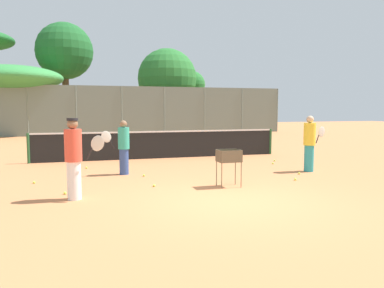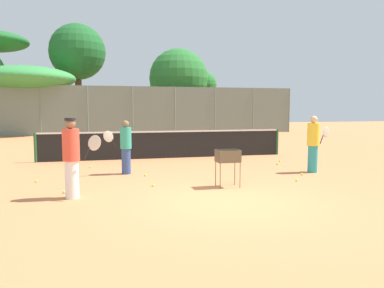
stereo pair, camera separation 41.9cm
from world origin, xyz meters
TOP-DOWN VIEW (x-y plane):
  - ground_plane at (0.00, 0.00)m, footprint 80.00×80.00m
  - tennis_net at (0.00, 7.04)m, footprint 9.59×0.10m
  - back_fence at (-0.00, 20.79)m, footprint 25.75×0.08m
  - tree_0 at (4.40, 25.01)m, footprint 5.11×5.11m
  - tree_1 at (-7.51, 22.32)m, footprint 6.99×6.99m
  - tree_2 at (-4.05, 26.42)m, footprint 4.69×4.69m
  - tree_4 at (6.85, 25.78)m, footprint 2.46×2.46m
  - player_white_outfit at (3.74, 2.74)m, footprint 0.89×0.38m
  - player_red_cap at (-1.78, 3.85)m, footprint 0.86×0.35m
  - player_yellow_shirt at (-3.12, 1.09)m, footprint 0.86×0.49m
  - ball_cart at (0.52, 1.37)m, footprint 0.56×0.41m
  - tennis_ball_0 at (3.42, 4.40)m, footprint 0.07×0.07m
  - tennis_ball_1 at (-3.35, 1.63)m, footprint 0.07×0.07m
  - tennis_ball_2 at (-1.26, 1.87)m, footprint 0.07×0.07m
  - tennis_ball_3 at (-4.16, 3.15)m, footprint 0.07×0.07m
  - tennis_ball_4 at (-1.27, 3.35)m, footprint 0.07×0.07m
  - tennis_ball_5 at (3.17, 2.37)m, footprint 0.07×0.07m
  - tennis_ball_6 at (3.82, 5.01)m, footprint 0.07×0.07m
  - tennis_ball_7 at (-2.82, 5.25)m, footprint 0.07×0.07m
  - tennis_ball_8 at (2.54, 1.58)m, footprint 0.07×0.07m
  - parked_car at (-1.02, 23.16)m, footprint 4.20×1.70m

SIDE VIEW (x-z plane):
  - ground_plane at x=0.00m, z-range 0.00..0.00m
  - tennis_ball_0 at x=3.42m, z-range 0.00..0.07m
  - tennis_ball_1 at x=-3.35m, z-range 0.00..0.07m
  - tennis_ball_2 at x=-1.26m, z-range 0.00..0.07m
  - tennis_ball_3 at x=-4.16m, z-range 0.00..0.07m
  - tennis_ball_4 at x=-1.27m, z-range 0.00..0.07m
  - tennis_ball_5 at x=3.17m, z-range 0.00..0.07m
  - tennis_ball_6 at x=3.82m, z-range 0.00..0.07m
  - tennis_ball_7 at x=-2.82m, z-range 0.00..0.07m
  - tennis_ball_8 at x=2.54m, z-range 0.00..0.07m
  - tennis_net at x=0.00m, z-range 0.02..1.09m
  - parked_car at x=-1.02m, z-range -0.14..1.46m
  - ball_cart at x=0.52m, z-range 0.23..1.16m
  - player_red_cap at x=-1.78m, z-range 0.02..1.61m
  - player_white_outfit at x=3.74m, z-range 0.02..1.74m
  - player_yellow_shirt at x=-3.12m, z-range 0.03..1.77m
  - back_fence at x=0.00m, z-range 0.00..3.57m
  - tree_4 at x=6.85m, z-range 1.38..6.70m
  - tree_1 at x=-7.51m, z-range 1.60..6.57m
  - tree_0 at x=4.40m, z-range 0.97..8.07m
  - tree_2 at x=-4.05m, z-range 2.12..11.18m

